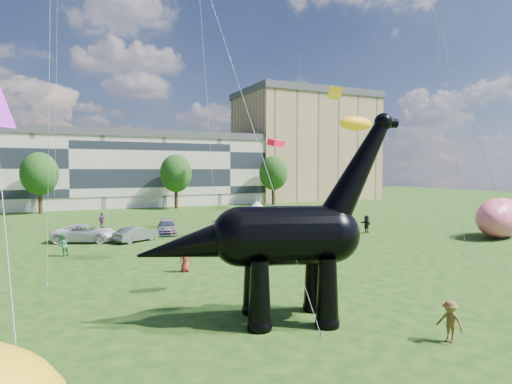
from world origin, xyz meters
name	(u,v)px	position (x,y,z in m)	size (l,w,h in m)	color
ground	(299,313)	(0.00, 0.00, 0.00)	(220.00, 220.00, 0.00)	#16330C
terrace_row	(68,172)	(-8.00, 62.00, 6.00)	(78.00, 11.00, 12.00)	beige
apartment_block	(305,149)	(40.00, 65.00, 11.00)	(28.00, 18.00, 22.00)	tan
tree_mid_left	(39,170)	(-12.00, 53.00, 6.29)	(5.20, 5.20, 9.44)	#382314
tree_mid_right	(176,170)	(8.00, 53.00, 6.29)	(5.20, 5.20, 9.44)	#382314
tree_far_right	(273,170)	(26.00, 53.00, 6.29)	(5.20, 5.20, 9.44)	#382314
dinosaur_sculpture	(277,239)	(-1.28, -0.36, 3.46)	(11.14, 4.90, 9.17)	black
car_grey	(136,234)	(-3.40, 22.53, 0.67)	(1.42, 4.06, 1.34)	slate
car_white	(86,233)	(-7.49, 24.21, 0.78)	(2.60, 5.63, 1.57)	white
car_dark	(167,227)	(0.16, 25.97, 0.66)	(1.86, 4.57, 1.33)	#595960
gazebo_near	(257,208)	(11.89, 29.85, 1.86)	(4.69, 4.69, 2.65)	white
gazebo_far	(332,208)	(20.70, 27.14, 1.69)	(3.94, 3.94, 2.40)	silver
inflatable_pink	(500,218)	(28.17, 10.51, 1.88)	(7.51, 3.76, 3.76)	#FB6182
visitors	(199,241)	(0.25, 15.55, 0.85)	(51.40, 39.44, 1.82)	brown
kites	(282,85)	(11.63, 23.11, 15.16)	(61.78, 49.34, 29.67)	#F9102A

